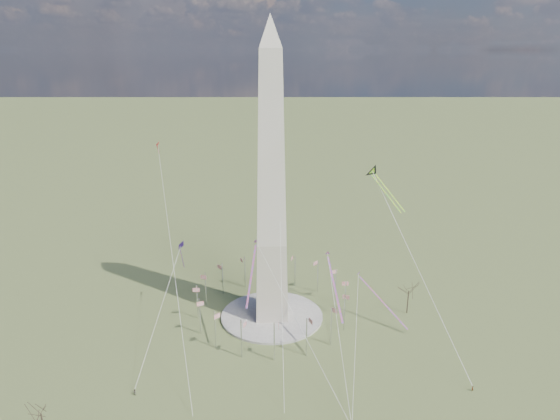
{
  "coord_description": "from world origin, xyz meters",
  "views": [
    {
      "loc": [
        -4.05,
        -156.76,
        90.26
      ],
      "look_at": [
        2.9,
        0.0,
        39.82
      ],
      "focal_mm": 32.0,
      "sensor_mm": 36.0,
      "label": 1
    }
  ],
  "objects_px": {
    "tree_near": "(409,289)",
    "person_west": "(135,392)",
    "washington_monument": "(271,186)",
    "person_east": "(472,388)",
    "kite_delta_black": "(375,174)"
  },
  "relations": [
    {
      "from": "person_east",
      "to": "person_west",
      "type": "height_order",
      "value": "person_west"
    },
    {
      "from": "tree_near",
      "to": "person_west",
      "type": "distance_m",
      "value": 97.0
    },
    {
      "from": "tree_near",
      "to": "person_east",
      "type": "height_order",
      "value": "tree_near"
    },
    {
      "from": "tree_near",
      "to": "person_west",
      "type": "xyz_separation_m",
      "value": [
        -87.51,
        -40.97,
        -8.51
      ]
    },
    {
      "from": "washington_monument",
      "to": "person_west",
      "type": "relative_size",
      "value": 56.38
    },
    {
      "from": "person_west",
      "to": "washington_monument",
      "type": "bearing_deg",
      "value": -117.7
    },
    {
      "from": "kite_delta_black",
      "to": "person_west",
      "type": "bearing_deg",
      "value": -0.64
    },
    {
      "from": "person_east",
      "to": "kite_delta_black",
      "type": "relative_size",
      "value": 0.11
    },
    {
      "from": "washington_monument",
      "to": "tree_near",
      "type": "distance_m",
      "value": 62.12
    },
    {
      "from": "washington_monument",
      "to": "kite_delta_black",
      "type": "distance_m",
      "value": 35.81
    },
    {
      "from": "person_east",
      "to": "person_west",
      "type": "distance_m",
      "value": 93.3
    },
    {
      "from": "washington_monument",
      "to": "tree_near",
      "type": "height_order",
      "value": "washington_monument"
    },
    {
      "from": "person_east",
      "to": "person_west",
      "type": "bearing_deg",
      "value": -33.77
    },
    {
      "from": "person_west",
      "to": "person_east",
      "type": "bearing_deg",
      "value": -165.34
    },
    {
      "from": "tree_near",
      "to": "kite_delta_black",
      "type": "distance_m",
      "value": 43.26
    }
  ]
}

